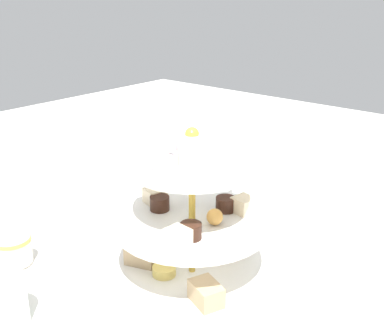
# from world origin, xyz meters

# --- Properties ---
(ground_plane) EXTENTS (2.40, 2.40, 0.00)m
(ground_plane) POSITION_xyz_m (0.00, 0.00, 0.00)
(ground_plane) COLOR silver
(tiered_serving_stand) EXTENTS (0.28, 0.28, 0.24)m
(tiered_serving_stand) POSITION_xyz_m (0.00, 0.00, 0.08)
(tiered_serving_stand) COLOR white
(tiered_serving_stand) RESTS_ON ground_plane
(water_glass_tall_right) EXTENTS (0.07, 0.07, 0.12)m
(water_glass_tall_right) POSITION_xyz_m (-0.26, -0.07, 0.06)
(water_glass_tall_right) COLOR silver
(water_glass_tall_right) RESTS_ON ground_plane
(water_glass_short_left) EXTENTS (0.06, 0.06, 0.07)m
(water_glass_short_left) POSITION_xyz_m (0.25, -0.11, 0.04)
(water_glass_short_left) COLOR silver
(water_glass_short_left) RESTS_ON ground_plane
(teacup_with_saucer) EXTENTS (0.09, 0.09, 0.05)m
(teacup_with_saucer) POSITION_xyz_m (0.16, -0.24, 0.02)
(teacup_with_saucer) COLOR white
(teacup_with_saucer) RESTS_ON ground_plane
(butter_knife_right) EXTENTS (0.17, 0.06, 0.00)m
(butter_knife_right) POSITION_xyz_m (-0.07, -0.32, 0.00)
(butter_knife_right) COLOR silver
(butter_knife_right) RESTS_ON ground_plane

